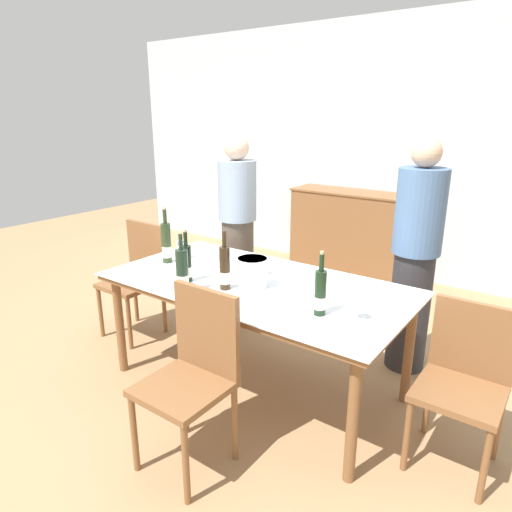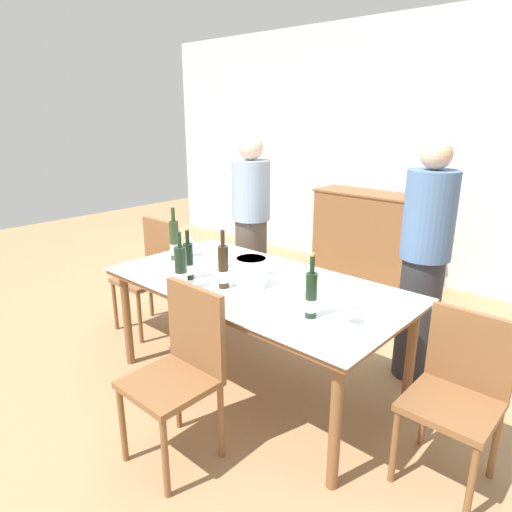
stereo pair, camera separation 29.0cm
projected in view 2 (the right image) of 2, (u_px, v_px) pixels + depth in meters
The scene contains 20 objects.
ground_plane at pixel (256, 384), 3.19m from camera, with size 12.00×12.00×0.00m, color #A37F56.
back_wall at pixel (436, 154), 4.76m from camera, with size 8.00×0.10×2.80m.
sideboard_cabinet at pixel (372, 235), 5.15m from camera, with size 1.34×0.46×0.96m.
dining_table at pixel (256, 291), 2.98m from camera, with size 1.99×1.04×0.76m.
ice_bucket at pixel (251, 271), 2.86m from camera, with size 0.20×0.20×0.19m.
wine_bottle_0 at pixel (311, 296), 2.42m from camera, with size 0.07×0.07×0.36m.
wine_bottle_1 at pixel (181, 270), 2.80m from camera, with size 0.08×0.08×0.37m.
wine_bottle_2 at pixel (223, 268), 2.83m from camera, with size 0.07×0.07×0.37m.
wine_bottle_3 at pixel (188, 262), 2.99m from camera, with size 0.07×0.07×0.35m.
wine_bottle_4 at pixel (174, 241), 3.38m from camera, with size 0.07×0.07×0.41m.
wine_glass_0 at pixel (180, 270), 2.90m from camera, with size 0.08×0.08×0.14m.
wine_glass_1 at pixel (264, 262), 3.07m from camera, with size 0.08×0.08×0.14m.
wine_glass_2 at pixel (190, 243), 3.49m from camera, with size 0.07×0.07×0.15m.
wine_glass_3 at pixel (349, 308), 2.36m from camera, with size 0.08×0.08×0.13m.
wine_glass_4 at pixel (222, 255), 3.22m from camera, with size 0.08×0.08×0.14m.
chair_right_end at pixel (459, 387), 2.27m from camera, with size 0.42×0.42×0.87m.
chair_near_front at pixel (182, 363), 2.40m from camera, with size 0.42×0.42×0.95m.
chair_left_end at pixel (152, 268), 3.91m from camera, with size 0.42×0.42×0.94m.
person_host at pixel (251, 230), 4.02m from camera, with size 0.33×0.33×1.64m.
person_guest_left at pixel (424, 265), 3.06m from camera, with size 0.33×0.33×1.66m.
Camera 2 is at (1.86, -2.06, 1.81)m, focal length 32.00 mm.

